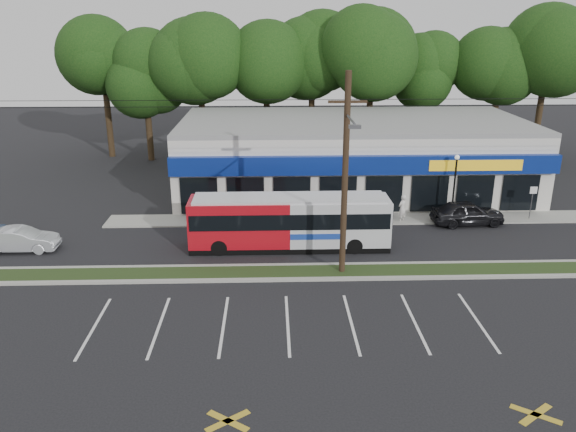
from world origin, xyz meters
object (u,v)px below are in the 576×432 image
at_px(utility_pole, 342,170).
at_px(pedestrian_a, 402,208).
at_px(lamp_post, 455,180).
at_px(metrobus, 290,221).
at_px(car_silver, 21,240).
at_px(pedestrian_b, 336,221).
at_px(car_dark, 468,213).
at_px(sign_post, 532,197).

distance_m(utility_pole, pedestrian_a, 10.09).
bearing_deg(lamp_post, metrobus, -157.80).
distance_m(lamp_post, metrobus, 11.43).
bearing_deg(car_silver, pedestrian_b, -84.61).
distance_m(car_dark, car_silver, 26.36).
xyz_separation_m(car_silver, pedestrian_a, (22.14, 4.06, 0.23)).
relative_size(sign_post, pedestrian_b, 1.38).
distance_m(car_silver, pedestrian_a, 22.51).
xyz_separation_m(lamp_post, pedestrian_a, (-3.28, -0.30, -1.78)).
height_order(car_dark, pedestrian_b, pedestrian_b).
xyz_separation_m(utility_pole, car_dark, (8.88, 6.99, -4.65)).
relative_size(metrobus, pedestrian_b, 6.88).
bearing_deg(pedestrian_a, car_silver, -30.53).
distance_m(sign_post, car_dark, 4.42).
relative_size(lamp_post, metrobus, 0.38).
relative_size(lamp_post, pedestrian_a, 2.38).
bearing_deg(utility_pole, pedestrian_a, 57.16).
relative_size(lamp_post, car_silver, 1.06).
xyz_separation_m(sign_post, metrobus, (-15.54, -4.08, 0.02)).
relative_size(utility_pole, sign_post, 22.47).
bearing_deg(sign_post, lamp_post, 177.42).
xyz_separation_m(car_dark, pedestrian_b, (-8.38, -1.43, 0.05)).
xyz_separation_m(metrobus, car_dark, (11.24, 3.41, -0.82)).
xyz_separation_m(sign_post, pedestrian_a, (-8.28, -0.07, -0.66)).
bearing_deg(car_silver, metrobus, -90.94).
height_order(sign_post, car_dark, sign_post).
bearing_deg(metrobus, car_silver, -179.84).
height_order(lamp_post, sign_post, lamp_post).
height_order(pedestrian_a, pedestrian_b, pedestrian_a).
height_order(lamp_post, pedestrian_a, lamp_post).
bearing_deg(pedestrian_b, car_dark, -136.99).
bearing_deg(car_dark, pedestrian_b, 95.54).
height_order(sign_post, pedestrian_b, sign_post).
bearing_deg(sign_post, car_dark, -171.25).
height_order(lamp_post, pedestrian_b, lamp_post).
relative_size(sign_post, car_dark, 0.50).
height_order(car_silver, pedestrian_a, pedestrian_a).
distance_m(utility_pole, car_dark, 12.22).
distance_m(sign_post, metrobus, 16.06).
distance_m(utility_pole, sign_post, 15.71).
xyz_separation_m(utility_pole, pedestrian_a, (4.89, 7.57, -4.52)).
height_order(metrobus, pedestrian_a, metrobus).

